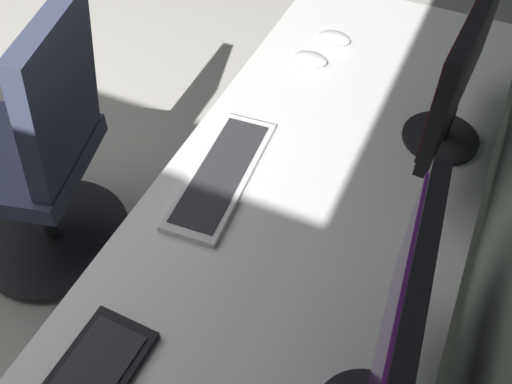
% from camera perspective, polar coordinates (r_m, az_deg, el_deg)
% --- Properties ---
extents(desk, '(2.39, 0.75, 0.73)m').
position_cam_1_polar(desk, '(1.29, 2.05, -8.87)').
color(desk, white).
rests_on(desk, ground).
extents(monitor_primary, '(0.56, 0.20, 0.41)m').
position_cam_1_polar(monitor_primary, '(0.89, 13.30, -16.94)').
color(monitor_primary, black).
rests_on(monitor_primary, desk).
extents(monitor_secondary, '(0.54, 0.20, 0.42)m').
position_cam_1_polar(monitor_secondary, '(1.43, 20.32, 12.11)').
color(monitor_secondary, black).
rests_on(monitor_secondary, desk).
extents(keyboard_main, '(0.43, 0.17, 0.02)m').
position_cam_1_polar(keyboard_main, '(1.40, -3.50, 1.83)').
color(keyboard_main, silver).
rests_on(keyboard_main, desk).
extents(mouse_main, '(0.06, 0.10, 0.03)m').
position_cam_1_polar(mouse_main, '(1.85, 7.98, 15.20)').
color(mouse_main, silver).
rests_on(mouse_main, desk).
extents(mouse_spare, '(0.06, 0.10, 0.03)m').
position_cam_1_polar(mouse_spare, '(1.75, 5.58, 13.27)').
color(mouse_spare, silver).
rests_on(mouse_spare, desk).
extents(office_chair, '(0.56, 0.59, 0.97)m').
position_cam_1_polar(office_chair, '(1.95, -20.84, 2.87)').
color(office_chair, '#383D56').
rests_on(office_chair, ground).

